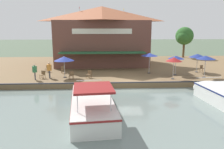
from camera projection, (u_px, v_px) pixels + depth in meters
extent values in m
plane|color=#4C5B47|center=(130.00, 89.00, 21.99)|extent=(220.00, 220.00, 0.00)
cube|color=brown|center=(120.00, 67.00, 32.68)|extent=(22.00, 56.00, 0.60)
cube|color=#2D2D33|center=(130.00, 82.00, 21.95)|extent=(0.20, 50.40, 0.10)
cube|color=brown|center=(102.00, 43.00, 33.80)|extent=(9.27, 13.24, 6.50)
pyramid|color=#9E5638|center=(102.00, 14.00, 32.92)|extent=(9.73, 13.90, 2.18)
cube|color=#235633|center=(102.00, 53.00, 28.58)|extent=(1.80, 11.25, 0.16)
cube|color=silver|center=(102.00, 31.00, 28.86)|extent=(0.08, 7.94, 0.70)
cylinder|color=silver|center=(124.00, 15.00, 33.12)|extent=(0.06, 0.06, 1.88)
cube|color=gold|center=(124.00, 9.00, 32.78)|extent=(0.36, 0.03, 0.24)
cylinder|color=silver|center=(80.00, 14.00, 32.75)|extent=(0.06, 0.06, 2.12)
cube|color=#B23338|center=(79.00, 7.00, 32.39)|extent=(0.36, 0.03, 0.24)
cylinder|color=#B7B7B7|center=(173.00, 69.00, 23.47)|extent=(0.06, 0.06, 2.22)
cylinder|color=#2D2D33|center=(173.00, 79.00, 23.69)|extent=(0.36, 0.36, 0.06)
cone|color=maroon|center=(174.00, 59.00, 23.25)|extent=(1.73, 1.73, 0.43)
cone|color=white|center=(174.00, 59.00, 23.25)|extent=(1.07, 1.07, 0.35)
sphere|color=white|center=(174.00, 57.00, 23.21)|extent=(0.08, 0.08, 0.08)
cylinder|color=#B7B7B7|center=(176.00, 66.00, 25.62)|extent=(0.06, 0.06, 2.15)
cylinder|color=#2D2D33|center=(175.00, 75.00, 25.84)|extent=(0.36, 0.36, 0.06)
cone|color=navy|center=(176.00, 57.00, 25.41)|extent=(1.87, 1.87, 0.35)
cone|color=yellow|center=(176.00, 57.00, 25.41)|extent=(1.16, 1.16, 0.28)
sphere|color=yellow|center=(176.00, 56.00, 25.38)|extent=(0.08, 0.08, 0.08)
cylinder|color=#B7B7B7|center=(149.00, 64.00, 26.59)|extent=(0.06, 0.06, 2.36)
cylinder|color=#2D2D33|center=(149.00, 73.00, 26.83)|extent=(0.36, 0.36, 0.06)
cone|color=navy|center=(150.00, 55.00, 26.36)|extent=(1.96, 1.96, 0.35)
cone|color=white|center=(150.00, 54.00, 26.36)|extent=(1.22, 1.22, 0.28)
sphere|color=white|center=(150.00, 53.00, 26.33)|extent=(0.08, 0.08, 0.08)
cylinder|color=#B7B7B7|center=(64.00, 68.00, 24.21)|extent=(0.06, 0.06, 2.21)
cylinder|color=#2D2D33|center=(65.00, 77.00, 24.43)|extent=(0.36, 0.36, 0.06)
cone|color=navy|center=(64.00, 59.00, 24.00)|extent=(2.19, 2.19, 0.48)
cone|color=white|center=(64.00, 58.00, 24.00)|extent=(1.36, 1.36, 0.38)
sphere|color=white|center=(64.00, 56.00, 23.95)|extent=(0.08, 0.08, 0.08)
cylinder|color=#B7B7B7|center=(197.00, 64.00, 27.26)|extent=(0.06, 0.06, 2.16)
cylinder|color=#2D2D33|center=(196.00, 72.00, 27.47)|extent=(0.36, 0.36, 0.06)
cone|color=navy|center=(198.00, 56.00, 27.05)|extent=(2.11, 2.11, 0.43)
cone|color=yellow|center=(198.00, 55.00, 27.05)|extent=(1.31, 1.31, 0.34)
sphere|color=yellow|center=(198.00, 54.00, 27.01)|extent=(0.08, 0.08, 0.08)
cylinder|color=#B7B7B7|center=(205.00, 67.00, 24.22)|extent=(0.06, 0.06, 2.33)
cylinder|color=#2D2D33|center=(204.00, 77.00, 24.45)|extent=(0.36, 0.36, 0.06)
cone|color=navy|center=(206.00, 57.00, 23.99)|extent=(2.06, 2.06, 0.38)
cone|color=yellow|center=(206.00, 57.00, 23.99)|extent=(1.27, 1.27, 0.31)
sphere|color=yellow|center=(206.00, 56.00, 23.95)|extent=(0.08, 0.08, 0.08)
cube|color=brown|center=(205.00, 70.00, 27.50)|extent=(0.05, 0.05, 0.42)
cube|color=brown|center=(202.00, 71.00, 27.35)|extent=(0.05, 0.05, 0.42)
cube|color=brown|center=(202.00, 70.00, 27.86)|extent=(0.05, 0.05, 0.42)
cube|color=brown|center=(200.00, 70.00, 27.72)|extent=(0.05, 0.05, 0.42)
cube|color=brown|center=(202.00, 69.00, 27.57)|extent=(0.56, 0.56, 0.05)
cube|color=brown|center=(201.00, 67.00, 27.70)|extent=(0.18, 0.43, 0.40)
cube|color=brown|center=(65.00, 72.00, 26.66)|extent=(0.05, 0.05, 0.42)
cube|color=brown|center=(62.00, 72.00, 26.49)|extent=(0.05, 0.05, 0.42)
cube|color=brown|center=(65.00, 71.00, 27.01)|extent=(0.05, 0.05, 0.42)
cube|color=brown|center=(61.00, 71.00, 26.84)|extent=(0.05, 0.05, 0.42)
cube|color=brown|center=(63.00, 70.00, 26.71)|extent=(0.57, 0.57, 0.05)
cube|color=brown|center=(63.00, 68.00, 26.84)|extent=(0.20, 0.42, 0.40)
cube|color=brown|center=(73.00, 78.00, 23.23)|extent=(0.04, 0.04, 0.42)
cube|color=brown|center=(69.00, 78.00, 23.26)|extent=(0.04, 0.04, 0.42)
cube|color=brown|center=(74.00, 77.00, 23.62)|extent=(0.04, 0.04, 0.42)
cube|color=brown|center=(70.00, 77.00, 23.65)|extent=(0.04, 0.04, 0.42)
cube|color=brown|center=(71.00, 76.00, 23.40)|extent=(0.49, 0.49, 0.05)
cube|color=brown|center=(72.00, 73.00, 23.55)|extent=(0.09, 0.44, 0.40)
cube|color=brown|center=(48.00, 71.00, 27.31)|extent=(0.05, 0.05, 0.42)
cube|color=brown|center=(45.00, 71.00, 27.37)|extent=(0.05, 0.05, 0.42)
cube|color=brown|center=(50.00, 70.00, 27.70)|extent=(0.05, 0.05, 0.42)
cube|color=brown|center=(47.00, 70.00, 27.75)|extent=(0.05, 0.05, 0.42)
cube|color=brown|center=(47.00, 69.00, 27.49)|extent=(0.52, 0.52, 0.05)
cube|color=brown|center=(48.00, 67.00, 27.64)|extent=(0.12, 0.44, 0.40)
cube|color=brown|center=(90.00, 77.00, 23.85)|extent=(0.05, 0.05, 0.42)
cube|color=brown|center=(86.00, 76.00, 24.01)|extent=(0.05, 0.05, 0.42)
cube|color=brown|center=(91.00, 76.00, 24.20)|extent=(0.05, 0.05, 0.42)
cube|color=brown|center=(88.00, 76.00, 24.36)|extent=(0.05, 0.05, 0.42)
cube|color=brown|center=(89.00, 74.00, 24.06)|extent=(0.59, 0.59, 0.05)
cube|color=brown|center=(90.00, 72.00, 24.19)|extent=(0.24, 0.41, 0.40)
cube|color=brown|center=(43.00, 77.00, 23.63)|extent=(0.05, 0.05, 0.42)
cube|color=brown|center=(40.00, 77.00, 23.72)|extent=(0.05, 0.05, 0.42)
cube|color=brown|center=(45.00, 76.00, 24.01)|extent=(0.05, 0.05, 0.42)
cube|color=brown|center=(42.00, 76.00, 24.10)|extent=(0.05, 0.05, 0.42)
cube|color=brown|center=(42.00, 75.00, 23.82)|extent=(0.55, 0.55, 0.05)
cube|color=brown|center=(43.00, 72.00, 23.97)|extent=(0.16, 0.43, 0.40)
cylinder|color=#4C4C56|center=(35.00, 76.00, 23.32)|extent=(0.13, 0.13, 0.83)
cylinder|color=#4C4C56|center=(35.00, 76.00, 23.17)|extent=(0.13, 0.13, 0.83)
cylinder|color=#337547|center=(35.00, 69.00, 23.09)|extent=(0.48, 0.48, 0.65)
sphere|color=#DBB28E|center=(34.00, 65.00, 23.00)|extent=(0.22, 0.22, 0.22)
cylinder|color=#4C4C56|center=(50.00, 74.00, 24.16)|extent=(0.13, 0.13, 0.85)
cylinder|color=#4C4C56|center=(49.00, 74.00, 23.99)|extent=(0.13, 0.13, 0.85)
cylinder|color=orange|center=(49.00, 67.00, 23.92)|extent=(0.50, 0.50, 0.67)
sphere|color=tan|center=(49.00, 63.00, 23.83)|extent=(0.23, 0.23, 0.23)
cube|color=silver|center=(92.00, 106.00, 15.21)|extent=(7.92, 3.45, 1.14)
ellipsoid|color=silver|center=(89.00, 91.00, 18.94)|extent=(2.95, 2.84, 1.14)
cube|color=maroon|center=(92.00, 99.00, 15.11)|extent=(8.01, 3.49, 0.10)
cube|color=maroon|center=(93.00, 88.00, 13.09)|extent=(2.83, 2.56, 0.13)
cylinder|color=silver|center=(111.00, 101.00, 12.59)|extent=(0.05, 0.05, 1.23)
cylinder|color=silver|center=(77.00, 103.00, 12.32)|extent=(0.05, 0.05, 1.23)
cylinder|color=silver|center=(89.00, 80.00, 19.07)|extent=(0.25, 2.18, 0.04)
ellipsoid|color=silver|center=(210.00, 88.00, 19.82)|extent=(2.85, 3.20, 1.20)
cylinder|color=silver|center=(209.00, 77.00, 19.93)|extent=(0.27, 2.49, 0.04)
cylinder|color=brown|center=(184.00, 50.00, 41.62)|extent=(0.40, 0.40, 2.82)
sphere|color=#2D6028|center=(184.00, 36.00, 41.08)|extent=(3.34, 3.34, 3.34)
sphere|color=#2D6028|center=(183.00, 38.00, 40.47)|extent=(2.34, 2.34, 2.34)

